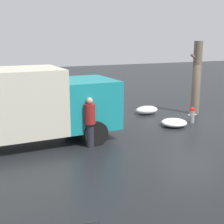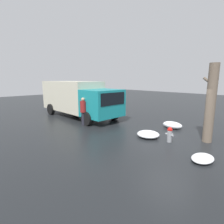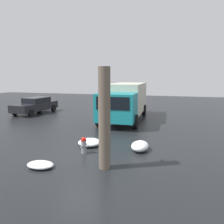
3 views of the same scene
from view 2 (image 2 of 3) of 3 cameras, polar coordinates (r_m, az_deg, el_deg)
name	(u,v)px [view 2 (image 2 of 3)]	position (r m, az deg, el deg)	size (l,w,h in m)	color
ground_plane	(169,142)	(8.89, 18.14, -9.25)	(60.00, 60.00, 0.00)	black
fire_hydrant	(170,134)	(8.78, 18.31, -6.94)	(0.44, 0.34, 0.73)	gray
tree_trunk	(211,104)	(9.25, 29.50, 2.42)	(0.65, 0.43, 3.67)	#6B5B4C
delivery_truck	(78,97)	(14.12, -11.08, 4.72)	(7.63, 2.92, 2.77)	teal
pedestrian	(83,110)	(11.36, -9.35, 0.58)	(0.39, 0.39, 1.80)	#23232D
snow_pile_by_hydrant	(172,125)	(11.26, 19.10, -4.03)	(1.19, 0.78, 0.41)	white
snow_pile_curbside	(203,158)	(7.37, 27.48, -13.26)	(0.71, 1.02, 0.22)	white
snow_pile_by_tree	(148,134)	(9.25, 11.73, -7.12)	(1.14, 1.10, 0.32)	white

